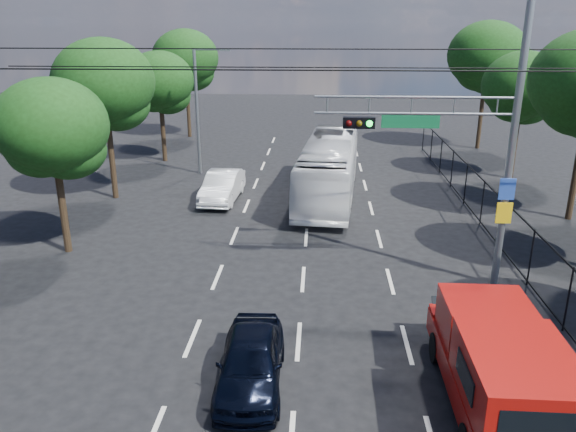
# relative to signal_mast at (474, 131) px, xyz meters

# --- Properties ---
(lane_markings) EXTENTS (6.12, 38.00, 0.01)m
(lane_markings) POSITION_rel_signal_mast_xyz_m (-5.28, 6.01, -5.24)
(lane_markings) COLOR beige
(lane_markings) RESTS_ON ground
(signal_mast) EXTENTS (6.43, 0.39, 9.50)m
(signal_mast) POSITION_rel_signal_mast_xyz_m (0.00, 0.00, 0.00)
(signal_mast) COLOR slate
(signal_mast) RESTS_ON ground
(streetlight_left) EXTENTS (2.09, 0.22, 7.08)m
(streetlight_left) POSITION_rel_signal_mast_xyz_m (-11.62, 14.01, -1.30)
(streetlight_left) COLOR slate
(streetlight_left) RESTS_ON ground
(utility_wires) EXTENTS (22.00, 5.04, 0.74)m
(utility_wires) POSITION_rel_signal_mast_xyz_m (-5.28, 0.84, 1.99)
(utility_wires) COLOR black
(utility_wires) RESTS_ON ground
(fence_right) EXTENTS (0.06, 34.03, 2.00)m
(fence_right) POSITION_rel_signal_mast_xyz_m (2.32, 4.18, -4.21)
(fence_right) COLOR black
(fence_right) RESTS_ON ground
(tree_right_d) EXTENTS (4.32, 4.32, 7.02)m
(tree_right_d) POSITION_rel_signal_mast_xyz_m (6.13, 14.03, -0.39)
(tree_right_d) COLOR black
(tree_right_d) RESTS_ON ground
(tree_right_e) EXTENTS (5.28, 5.28, 8.58)m
(tree_right_e) POSITION_rel_signal_mast_xyz_m (6.33, 22.03, 0.69)
(tree_right_e) COLOR black
(tree_right_e) RESTS_ON ground
(tree_left_b) EXTENTS (4.08, 4.08, 6.63)m
(tree_left_b) POSITION_rel_signal_mast_xyz_m (-14.47, 2.03, -0.66)
(tree_left_b) COLOR black
(tree_left_b) RESTS_ON ground
(tree_left_c) EXTENTS (4.80, 4.80, 7.80)m
(tree_left_c) POSITION_rel_signal_mast_xyz_m (-15.07, 9.03, 0.15)
(tree_left_c) COLOR black
(tree_left_c) RESTS_ON ground
(tree_left_d) EXTENTS (4.20, 4.20, 6.83)m
(tree_left_d) POSITION_rel_signal_mast_xyz_m (-14.67, 17.03, -0.52)
(tree_left_d) COLOR black
(tree_left_d) RESTS_ON ground
(tree_left_e) EXTENTS (4.92, 4.92, 7.99)m
(tree_left_e) POSITION_rel_signal_mast_xyz_m (-14.87, 25.03, 0.29)
(tree_left_e) COLOR black
(tree_left_e) RESTS_ON ground
(red_pickup) EXTENTS (2.26, 5.97, 2.21)m
(red_pickup) POSITION_rel_signal_mast_xyz_m (-0.68, -6.63, -4.07)
(red_pickup) COLOR black
(red_pickup) RESTS_ON ground
(navy_hatchback) EXTENTS (1.66, 3.91, 1.32)m
(navy_hatchback) POSITION_rel_signal_mast_xyz_m (-6.37, -6.03, -4.58)
(navy_hatchback) COLOR black
(navy_hatchback) RESTS_ON ground
(white_bus) EXTENTS (3.40, 10.76, 2.95)m
(white_bus) POSITION_rel_signal_mast_xyz_m (-4.32, 9.66, -3.77)
(white_bus) COLOR white
(white_bus) RESTS_ON ground
(white_van) EXTENTS (1.77, 4.43, 1.43)m
(white_van) POSITION_rel_signal_mast_xyz_m (-9.59, 8.88, -4.53)
(white_van) COLOR white
(white_van) RESTS_ON ground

